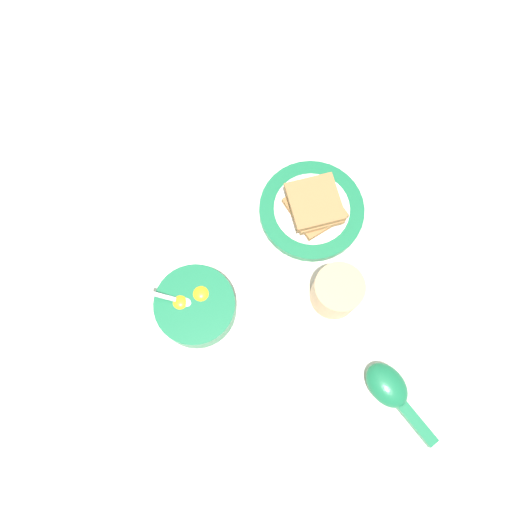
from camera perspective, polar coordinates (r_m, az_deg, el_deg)
name	(u,v)px	position (r m, az deg, el deg)	size (l,w,h in m)	color
ground_plane	(333,296)	(0.87, 8.78, -4.58)	(3.00, 3.00, 0.00)	silver
egg_bowl	(196,306)	(0.83, -6.89, -5.74)	(0.15, 0.13, 0.08)	#196B42
toast_plate	(311,210)	(0.90, 6.35, 5.22)	(0.19, 0.19, 0.02)	#196B42
toast_sandwich	(315,205)	(0.88, 6.76, 5.81)	(0.12, 0.12, 0.04)	#9E7042
soup_spoon	(390,390)	(0.86, 15.12, -14.56)	(0.15, 0.11, 0.04)	#196B42
drinking_cup	(339,293)	(0.83, 9.49, -4.16)	(0.08, 0.08, 0.08)	tan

